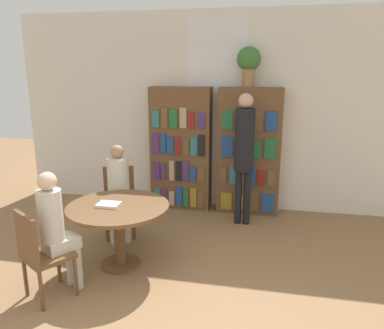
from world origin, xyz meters
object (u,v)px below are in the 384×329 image
(flower_vase, at_px, (249,62))
(reading_table, at_px, (119,217))
(chair_left_side, at_px, (119,197))
(bookshelf_right, at_px, (249,152))
(seated_reader_right, at_px, (57,227))
(bookshelf_left, at_px, (181,149))
(chair_near_camera, at_px, (39,251))
(seated_reader_left, at_px, (119,187))
(librarian_standing, at_px, (244,147))

(flower_vase, bearing_deg, reading_table, -122.01)
(flower_vase, bearing_deg, chair_left_side, -143.82)
(bookshelf_right, bearing_deg, seated_reader_right, -122.89)
(bookshelf_left, distance_m, flower_vase, 1.64)
(bookshelf_right, bearing_deg, bookshelf_left, -180.00)
(chair_near_camera, height_order, seated_reader_left, seated_reader_left)
(reading_table, distance_m, seated_reader_left, 0.72)
(flower_vase, height_order, seated_reader_right, flower_vase)
(reading_table, distance_m, chair_near_camera, 0.90)
(seated_reader_right, bearing_deg, reading_table, 90.00)
(chair_left_side, relative_size, seated_reader_right, 0.72)
(seated_reader_left, bearing_deg, chair_left_side, -90.00)
(reading_table, bearing_deg, bookshelf_left, 83.12)
(flower_vase, distance_m, seated_reader_right, 3.41)
(bookshelf_right, relative_size, reading_table, 1.70)
(bookshelf_right, bearing_deg, seated_reader_left, -139.89)
(bookshelf_left, bearing_deg, reading_table, -96.88)
(reading_table, relative_size, seated_reader_left, 0.90)
(reading_table, relative_size, chair_left_side, 1.24)
(chair_near_camera, distance_m, chair_left_side, 1.59)
(flower_vase, bearing_deg, bookshelf_right, -5.31)
(flower_vase, bearing_deg, bookshelf_left, -179.73)
(bookshelf_left, relative_size, seated_reader_right, 1.53)
(chair_near_camera, bearing_deg, seated_reader_left, 113.75)
(reading_table, distance_m, librarian_standing, 2.00)
(seated_reader_left, relative_size, seated_reader_right, 0.99)
(chair_near_camera, relative_size, seated_reader_left, 0.73)
(chair_left_side, bearing_deg, flower_vase, -165.77)
(bookshelf_right, relative_size, chair_left_side, 2.11)
(bookshelf_left, xyz_separation_m, seated_reader_left, (-0.50, -1.31, -0.24))
(librarian_standing, bearing_deg, reading_table, -130.29)
(bookshelf_left, distance_m, seated_reader_right, 2.65)
(chair_left_side, xyz_separation_m, seated_reader_left, (0.07, -0.17, 0.20))
(chair_near_camera, xyz_separation_m, chair_left_side, (0.14, 1.59, 0.00))
(bookshelf_left, relative_size, bookshelf_right, 1.00)
(bookshelf_right, xyz_separation_m, librarian_standing, (-0.04, -0.50, 0.17))
(bookshelf_right, distance_m, chair_near_camera, 3.28)
(bookshelf_left, xyz_separation_m, bookshelf_right, (1.05, 0.00, -0.00))
(bookshelf_left, height_order, flower_vase, flower_vase)
(flower_vase, relative_size, chair_left_side, 0.63)
(flower_vase, distance_m, librarian_standing, 1.23)
(reading_table, height_order, librarian_standing, librarian_standing)
(reading_table, relative_size, librarian_standing, 0.60)
(bookshelf_right, height_order, reading_table, bookshelf_right)
(seated_reader_left, bearing_deg, flower_vase, -160.78)
(bookshelf_left, distance_m, chair_left_side, 1.35)
(flower_vase, height_order, chair_left_side, flower_vase)
(bookshelf_left, distance_m, bookshelf_right, 1.05)
(bookshelf_right, bearing_deg, chair_near_camera, -122.84)
(bookshelf_left, xyz_separation_m, librarian_standing, (1.01, -0.50, 0.17))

